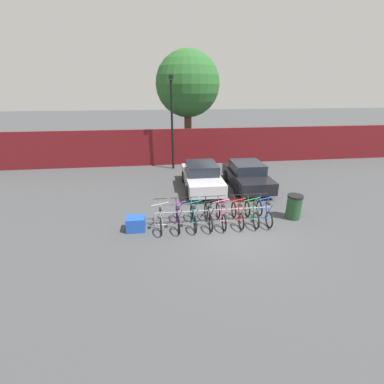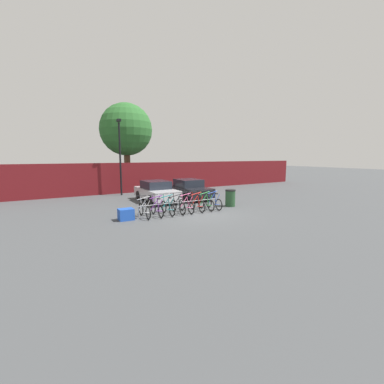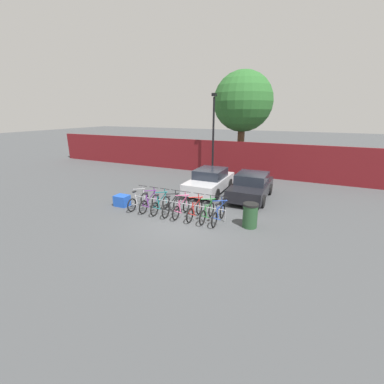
{
  "view_description": "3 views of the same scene",
  "coord_description": "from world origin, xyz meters",
  "views": [
    {
      "loc": [
        -2.76,
        -8.42,
        5.1
      ],
      "look_at": [
        -1.5,
        1.65,
        0.98
      ],
      "focal_mm": 24.0,
      "sensor_mm": 36.0,
      "label": 1
    },
    {
      "loc": [
        -7.08,
        -11.58,
        3.06
      ],
      "look_at": [
        0.1,
        0.91,
        1.03
      ],
      "focal_mm": 24.0,
      "sensor_mm": 36.0,
      "label": 2
    },
    {
      "loc": [
        4.59,
        -9.25,
        4.59
      ],
      "look_at": [
        -0.1,
        0.9,
        1.09
      ],
      "focal_mm": 24.0,
      "sensor_mm": 36.0,
      "label": 3
    }
  ],
  "objects": [
    {
      "name": "bicycle_blue",
      "position": [
        1.33,
        0.53,
        0.38
      ],
      "size": [
        0.68,
        1.71,
        1.05
      ],
      "rotation": [
        0.0,
        0.0,
        0.03
      ],
      "color": "black",
      "rests_on": "ground"
    },
    {
      "name": "bike_rack",
      "position": [
        -0.77,
        0.68,
        0.5
      ],
      "size": [
        4.74,
        0.04,
        0.57
      ],
      "color": "gray",
      "rests_on": "ground"
    },
    {
      "name": "hoarding_wall",
      "position": [
        0.0,
        9.5,
        1.25
      ],
      "size": [
        36.0,
        0.16,
        2.51
      ],
      "primitive_type": "cube",
      "color": "maroon",
      "rests_on": "ground"
    },
    {
      "name": "bicycle_black",
      "position": [
        -0.99,
        0.53,
        0.38
      ],
      "size": [
        0.68,
        1.71,
        1.05
      ],
      "rotation": [
        0.0,
        0.0,
        0.01
      ],
      "color": "black",
      "rests_on": "ground"
    },
    {
      "name": "bicycle_red",
      "position": [
        0.21,
        0.53,
        0.38
      ],
      "size": [
        0.68,
        1.71,
        1.05
      ],
      "rotation": [
        0.0,
        0.0,
        0.04
      ],
      "color": "black",
      "rests_on": "ground"
    },
    {
      "name": "tree_behind_hoarding",
      "position": [
        -0.6,
        11.3,
        5.32
      ],
      "size": [
        4.55,
        4.55,
        7.64
      ],
      "color": "brown",
      "rests_on": "ground"
    },
    {
      "name": "trash_bin",
      "position": [
        2.66,
        0.65,
        0.52
      ],
      "size": [
        0.63,
        0.63,
        1.03
      ],
      "color": "#234728",
      "rests_on": "ground"
    },
    {
      "name": "bicycle_teal",
      "position": [
        -1.59,
        0.53,
        0.38
      ],
      "size": [
        0.68,
        1.71,
        1.05
      ],
      "rotation": [
        0.0,
        0.0,
        0.02
      ],
      "color": "black",
      "rests_on": "ground"
    },
    {
      "name": "lamp_post",
      "position": [
        -1.93,
        8.5,
        3.27
      ],
      "size": [
        0.24,
        0.44,
        5.83
      ],
      "color": "black",
      "rests_on": "ground"
    },
    {
      "name": "car_silver",
      "position": [
        -0.61,
        4.52,
        0.69
      ],
      "size": [
        1.91,
        4.14,
        1.4
      ],
      "color": "#B7B7BC",
      "rests_on": "ground"
    },
    {
      "name": "ground_plane",
      "position": [
        0.0,
        0.0,
        0.0
      ],
      "size": [
        120.0,
        120.0,
        0.0
      ],
      "primitive_type": "plane",
      "color": "#424447"
    },
    {
      "name": "bicycle_green",
      "position": [
        0.8,
        0.53,
        0.38
      ],
      "size": [
        0.68,
        1.71,
        1.05
      ],
      "rotation": [
        0.0,
        0.0,
        0.06
      ],
      "color": "black",
      "rests_on": "ground"
    },
    {
      "name": "bicycle_pink",
      "position": [
        -0.47,
        0.53,
        0.38
      ],
      "size": [
        0.68,
        1.71,
        1.05
      ],
      "rotation": [
        0.0,
        0.0,
        0.05
      ],
      "color": "black",
      "rests_on": "ground"
    },
    {
      "name": "cargo_crate",
      "position": [
        -3.83,
        0.44,
        0.28
      ],
      "size": [
        0.7,
        0.56,
        0.55
      ],
      "primitive_type": "cube",
      "color": "blue",
      "rests_on": "ground"
    },
    {
      "name": "bicycle_purple",
      "position": [
        -2.2,
        0.53,
        0.38
      ],
      "size": [
        0.68,
        1.71,
        1.05
      ],
      "rotation": [
        0.0,
        0.0,
        0.01
      ],
      "color": "black",
      "rests_on": "ground"
    },
    {
      "name": "bicycle_silver",
      "position": [
        -2.87,
        0.53,
        0.38
      ],
      "size": [
        0.68,
        1.71,
        1.05
      ],
      "rotation": [
        0.0,
        0.0,
        0.06
      ],
      "color": "black",
      "rests_on": "ground"
    },
    {
      "name": "car_black",
      "position": [
        1.87,
        4.4,
        0.69
      ],
      "size": [
        1.91,
        3.99,
        1.4
      ],
      "color": "black",
      "rests_on": "ground"
    }
  ]
}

